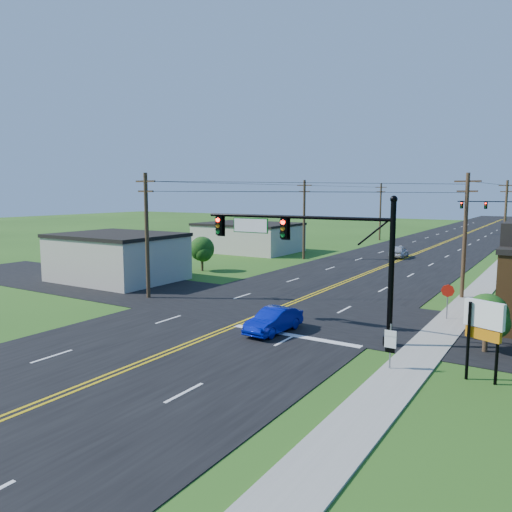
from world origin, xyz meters
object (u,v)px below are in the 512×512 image
Objects in this scene: blue_car at (274,321)px; stop_sign at (448,294)px; signal_mast_main at (309,247)px; signal_mast_far at (491,210)px; route_sign at (390,343)px.

blue_car is 10.90m from stop_sign.
stop_sign reaches higher than blue_car.
signal_mast_main is at bearing -141.90° from stop_sign.
blue_car is at bearing -144.98° from stop_sign.
signal_mast_main reaches higher than blue_car.
signal_mast_main reaches higher than stop_sign.
blue_car is at bearing -148.07° from signal_mast_main.
signal_mast_main is 72.00m from signal_mast_far.
signal_mast_far is at bearing 89.92° from signal_mast_main.
signal_mast_far reaches higher than route_sign.
signal_mast_main is at bearing 35.82° from blue_car.
signal_mast_main is at bearing 148.53° from route_sign.
route_sign is (5.42, -75.31, -3.36)m from signal_mast_far.
route_sign is 0.94× the size of stop_sign.
signal_mast_main is 1.03× the size of signal_mast_far.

